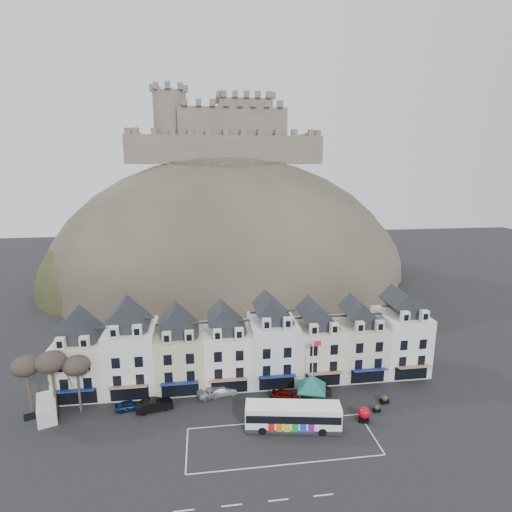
{
  "coord_description": "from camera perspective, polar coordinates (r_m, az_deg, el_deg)",
  "views": [
    {
      "loc": [
        -6.45,
        -38.72,
        31.51
      ],
      "look_at": [
        2.01,
        24.0,
        17.16
      ],
      "focal_mm": 28.0,
      "sensor_mm": 36.0,
      "label": 1
    }
  ],
  "objects": [
    {
      "name": "planter_east",
      "position": [
        60.08,
        17.87,
        -18.92
      ],
      "size": [
        1.21,
        0.8,
        1.14
      ],
      "rotation": [
        0.0,
        0.0,
        0.16
      ],
      "color": "black",
      "rests_on": "ground"
    },
    {
      "name": "ground",
      "position": [
        50.33,
        1.54,
        -25.99
      ],
      "size": [
        300.0,
        300.0,
        0.0
      ],
      "primitive_type": "plane",
      "color": "black",
      "rests_on": "ground"
    },
    {
      "name": "car_white",
      "position": [
        59.43,
        -4.79,
        -18.6
      ],
      "size": [
        4.43,
        2.37,
        1.22
      ],
      "primitive_type": "imported",
      "rotation": [
        0.0,
        0.0,
        1.73
      ],
      "color": "white",
      "rests_on": "ground"
    },
    {
      "name": "bus_shelter",
      "position": [
        55.74,
        8.01,
        -17.43
      ],
      "size": [
        6.94,
        6.94,
        4.62
      ],
      "rotation": [
        0.0,
        0.0,
        -0.3
      ],
      "color": "black",
      "rests_on": "ground"
    },
    {
      "name": "tree_left_far",
      "position": [
        59.47,
        -30.02,
        -13.5
      ],
      "size": [
        3.61,
        3.61,
        8.24
      ],
      "color": "#342C21",
      "rests_on": "ground"
    },
    {
      "name": "townhouse_terrace",
      "position": [
        61.0,
        -0.75,
        -12.67
      ],
      "size": [
        54.4,
        9.35,
        11.8
      ],
      "color": "silver",
      "rests_on": "ground"
    },
    {
      "name": "flagpole",
      "position": [
        57.42,
        8.19,
        -15.04
      ],
      "size": [
        1.22,
        0.24,
        8.48
      ],
      "rotation": [
        0.0,
        0.0,
        0.14
      ],
      "color": "silver",
      "rests_on": "ground"
    },
    {
      "name": "car_maroon",
      "position": [
        58.21,
        4.38,
        -19.21
      ],
      "size": [
        4.51,
        3.08,
        1.43
      ],
      "primitive_type": "imported",
      "rotation": [
        0.0,
        0.0,
        1.2
      ],
      "color": "#4D0804",
      "rests_on": "ground"
    },
    {
      "name": "car_silver",
      "position": [
        59.37,
        -6.06,
        -18.61
      ],
      "size": [
        5.18,
        3.64,
        1.33
      ],
      "primitive_type": "imported",
      "rotation": [
        0.0,
        0.0,
        1.91
      ],
      "color": "#9EA2A6",
      "rests_on": "ground"
    },
    {
      "name": "car_charcoal",
      "position": [
        59.81,
        8.55,
        -18.37
      ],
      "size": [
        4.55,
        2.32,
        1.43
      ],
      "primitive_type": "imported",
      "rotation": [
        0.0,
        0.0,
        1.38
      ],
      "color": "black",
      "rests_on": "ground"
    },
    {
      "name": "bus",
      "position": [
        52.52,
        5.3,
        -21.73
      ],
      "size": [
        11.85,
        4.55,
        3.27
      ],
      "rotation": [
        0.0,
        0.0,
        -0.17
      ],
      "color": "#262628",
      "rests_on": "ground"
    },
    {
      "name": "car_navy",
      "position": [
        58.62,
        -17.65,
        -19.68
      ],
      "size": [
        3.84,
        1.94,
        1.25
      ],
      "primitive_type": "imported",
      "rotation": [
        0.0,
        0.0,
        1.7
      ],
      "color": "#0B1A3B",
      "rests_on": "ground"
    },
    {
      "name": "planter_west",
      "position": [
        58.1,
        16.85,
        -20.13
      ],
      "size": [
        0.97,
        0.68,
        0.97
      ],
      "rotation": [
        0.0,
        0.0,
        0.0
      ],
      "color": "black",
      "rests_on": "ground"
    },
    {
      "name": "coach_bay_markings",
      "position": [
        51.59,
        3.71,
        -24.9
      ],
      "size": [
        22.0,
        7.5,
        0.01
      ],
      "primitive_type": "cube",
      "color": "silver",
      "rests_on": "ground"
    },
    {
      "name": "tree_left_near",
      "position": [
        57.61,
        -24.29,
        -14.11
      ],
      "size": [
        3.43,
        3.43,
        7.84
      ],
      "color": "#342C21",
      "rests_on": "ground"
    },
    {
      "name": "castle_hill",
      "position": [
        112.42,
        -3.45,
        -3.47
      ],
      "size": [
        100.0,
        76.0,
        68.0
      ],
      "color": "#342F28",
      "rests_on": "ground"
    },
    {
      "name": "tree_left_mid",
      "position": [
        58.26,
        -27.25,
        -13.36
      ],
      "size": [
        3.78,
        3.78,
        8.64
      ],
      "color": "#342C21",
      "rests_on": "ground"
    },
    {
      "name": "red_buoy",
      "position": [
        55.76,
        15.17,
        -20.93
      ],
      "size": [
        1.68,
        1.68,
        1.9
      ],
      "rotation": [
        0.0,
        0.0,
        -0.4
      ],
      "color": "black",
      "rests_on": "ground"
    },
    {
      "name": "castle",
      "position": [
        115.19,
        -4.39,
        17.06
      ],
      "size": [
        50.2,
        22.2,
        22.0
      ],
      "color": "#66584E",
      "rests_on": "ground"
    },
    {
      "name": "car_black",
      "position": [
        57.6,
        -14.31,
        -19.89
      ],
      "size": [
        5.03,
        2.66,
        1.58
      ],
      "primitive_type": "imported",
      "rotation": [
        0.0,
        0.0,
        1.79
      ],
      "color": "black",
      "rests_on": "ground"
    },
    {
      "name": "white_van",
      "position": [
        60.88,
        -27.72,
        -18.73
      ],
      "size": [
        3.81,
        5.52,
        2.31
      ],
      "rotation": [
        0.0,
        0.0,
        0.35
      ],
      "color": "silver",
      "rests_on": "ground"
    }
  ]
}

